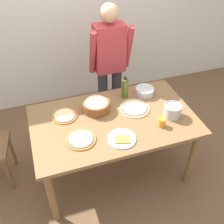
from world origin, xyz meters
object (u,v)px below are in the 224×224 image
Objects in this scene: steel_pot at (173,111)px; dining_table at (114,126)px; pizza_second_cooked at (81,139)px; plate_with_slice at (122,139)px; cup_orange at (162,122)px; popcorn_bowl at (96,105)px; mixing_bowl_steel at (145,91)px; olive_oil_bottle at (125,88)px; pizza_cooked_on_tray at (64,116)px; pizza_raw_on_board at (135,108)px; person_cook at (110,63)px.

dining_table is at bearing 166.37° from steel_pot.
plate_with_slice is (0.35, -0.11, -0.00)m from pizza_second_cooked.
dining_table is 18.82× the size of cup_orange.
steel_pot reaches higher than popcorn_bowl.
mixing_bowl_steel is (0.82, 0.46, 0.03)m from pizza_second_cooked.
olive_oil_bottle reaches higher than dining_table.
pizza_cooked_on_tray is (-0.45, 0.19, 0.10)m from dining_table.
pizza_raw_on_board is 0.68m from pizza_second_cooked.
pizza_cooked_on_tray is 0.38m from pizza_second_cooked.
dining_table is 5.92× the size of pizza_second_cooked.
pizza_second_cooked is at bearing -140.83° from olive_oil_bottle.
popcorn_bowl is 0.58m from mixing_bowl_steel.
plate_with_slice is (0.43, -0.48, -0.00)m from pizza_cooked_on_tray.
popcorn_bowl is at bearing 162.83° from pizza_raw_on_board.
person_cook is 0.88m from pizza_cooked_on_tray.
pizza_cooked_on_tray is at bearing -179.12° from popcorn_bowl.
person_cook is 19.06× the size of cup_orange.
pizza_cooked_on_tray is 1.07m from steel_pot.
pizza_cooked_on_tray is 0.33m from popcorn_bowl.
olive_oil_bottle is (-0.22, 0.03, 0.07)m from mixing_bowl_steel.
steel_pot reaches higher than pizza_second_cooked.
dining_table is 0.44m from olive_oil_bottle.
pizza_raw_on_board is at bearing -134.83° from mixing_bowl_steel.
olive_oil_bottle reaches higher than popcorn_bowl.
pizza_raw_on_board is 1.09× the size of popcorn_bowl.
pizza_second_cooked is 0.96× the size of popcorn_bowl.
pizza_second_cooked is 3.18× the size of cup_orange.
pizza_second_cooked is at bearing -121.71° from person_cook.
steel_pot is at bearing -75.54° from mixing_bowl_steel.
pizza_cooked_on_tray reaches higher than dining_table.
pizza_second_cooked reaches higher than dining_table.
cup_orange is at bearing -72.94° from olive_oil_bottle.
olive_oil_bottle reaches higher than pizza_raw_on_board.
person_cook is at bearing 93.14° from olive_oil_bottle.
popcorn_bowl is at bearing 56.18° from pizza_second_cooked.
steel_pot is at bearing 2.56° from pizza_second_cooked.
mixing_bowl_steel is at bearing 50.25° from plate_with_slice.
steel_pot is at bearing 30.94° from cup_orange.
pizza_raw_on_board is 1.18× the size of plate_with_slice.
popcorn_bowl is at bearing 0.88° from pizza_cooked_on_tray.
cup_orange is at bearing -65.13° from pizza_raw_on_board.
pizza_raw_on_board is at bearing 17.66° from dining_table.
pizza_raw_on_board is at bearing -84.65° from olive_oil_bottle.
steel_pot is (0.93, 0.04, 0.06)m from pizza_second_cooked.
olive_oil_bottle is 0.56m from steel_pot.
pizza_raw_on_board is (0.25, 0.08, 0.10)m from dining_table.
mixing_bowl_steel reaches higher than pizza_second_cooked.
steel_pot is 2.04× the size of cup_orange.
pizza_raw_on_board and pizza_cooked_on_tray have the same top height.
popcorn_bowl reaches higher than cup_orange.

